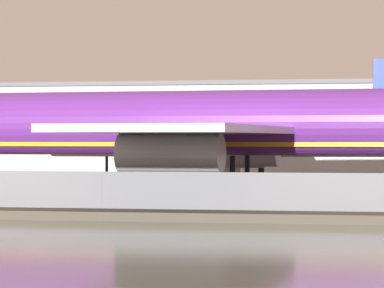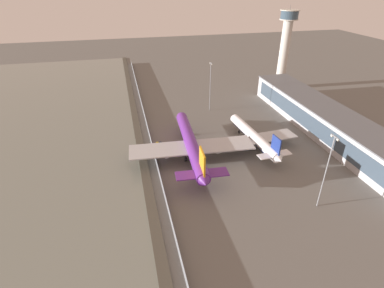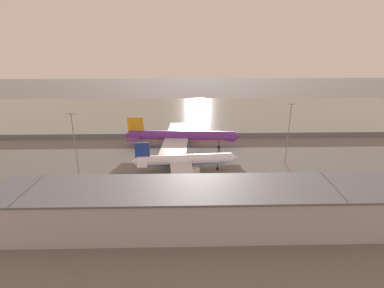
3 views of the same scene
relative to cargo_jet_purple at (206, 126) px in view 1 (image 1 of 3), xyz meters
The scene contains 8 objects.
ground_plane 7.07m from the cargo_jet_purple, 145.29° to the left, with size 500.00×500.00×0.00m, color #66635E.
shoreline_seawall 18.98m from the cargo_jet_purple, 101.96° to the right, with size 320.00×3.00×0.50m.
perimeter_fence 14.50m from the cargo_jet_purple, 105.81° to the right, with size 280.00×0.10×2.50m.
cargo_jet_purple is the anchor object (origin of this frame).
passenger_jet_white 25.69m from the cargo_jet_purple, 93.42° to the left, with size 39.46×33.82×11.85m.
baggage_tug 15.67m from the cargo_jet_purple, 136.37° to the right, with size 3.29×3.47×1.80m.
ops_van 29.24m from the cargo_jet_purple, 99.87° to the left, with size 5.20×5.12×2.48m.
terminal_building 60.30m from the cargo_jet_purple, 94.76° to the left, with size 101.99×16.88×11.33m.
Camera 1 is at (18.32, -80.04, 4.42)m, focal length 105.00 mm.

